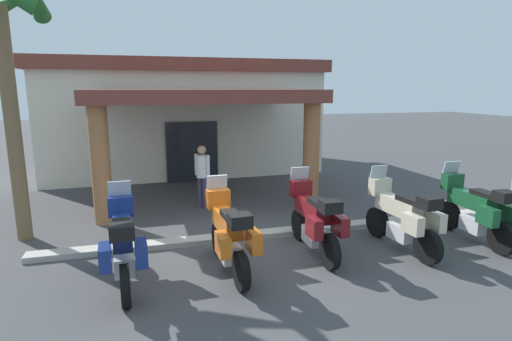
% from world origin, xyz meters
% --- Properties ---
extents(ground_plane, '(80.00, 80.00, 0.00)m').
position_xyz_m(ground_plane, '(0.00, 0.00, 0.00)').
color(ground_plane, '#424244').
extents(motel_building, '(10.55, 10.07, 4.27)m').
position_xyz_m(motel_building, '(-0.03, 8.96, 2.19)').
color(motel_building, silver).
rests_on(motel_building, ground_plane).
extents(motorcycle_blue, '(0.72, 2.21, 1.61)m').
position_xyz_m(motorcycle_blue, '(-2.09, -1.04, 0.70)').
color(motorcycle_blue, black).
rests_on(motorcycle_blue, ground_plane).
extents(motorcycle_orange, '(0.72, 2.21, 1.61)m').
position_xyz_m(motorcycle_orange, '(-0.29, -1.03, 0.70)').
color(motorcycle_orange, black).
rests_on(motorcycle_orange, ground_plane).
extents(motorcycle_maroon, '(0.71, 2.21, 1.61)m').
position_xyz_m(motorcycle_maroon, '(1.51, -0.68, 0.70)').
color(motorcycle_maroon, black).
rests_on(motorcycle_maroon, ground_plane).
extents(motorcycle_cream, '(0.73, 2.21, 1.61)m').
position_xyz_m(motorcycle_cream, '(3.30, -0.98, 0.70)').
color(motorcycle_cream, black).
rests_on(motorcycle_cream, ground_plane).
extents(motorcycle_green, '(0.71, 2.21, 1.61)m').
position_xyz_m(motorcycle_green, '(5.10, -1.00, 0.70)').
color(motorcycle_green, black).
rests_on(motorcycle_green, ground_plane).
extents(pedestrian, '(0.36, 0.44, 1.73)m').
position_xyz_m(pedestrian, '(-0.15, 3.10, 1.01)').
color(pedestrian, '#3F334C').
rests_on(pedestrian, ground_plane).
extents(palm_tree_roadside, '(1.97, 2.08, 5.53)m').
position_xyz_m(palm_tree_roadside, '(-4.29, 1.77, 4.13)').
color(palm_tree_roadside, brown).
rests_on(palm_tree_roadside, ground_plane).
extents(curb_strip, '(10.99, 0.36, 0.12)m').
position_xyz_m(curb_strip, '(1.51, 0.47, 0.06)').
color(curb_strip, '#ADA89E').
rests_on(curb_strip, ground_plane).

